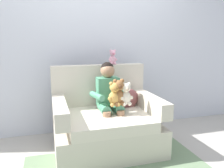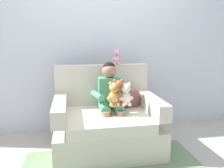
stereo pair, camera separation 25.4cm
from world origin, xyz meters
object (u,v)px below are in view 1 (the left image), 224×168
object	(u,v)px
seated_child	(109,94)
plush_cream	(126,95)
plush_brown	(119,93)
plush_pink_on_backrest	(113,58)
armchair	(106,123)
plush_honey	(114,95)
throw_pillow	(129,99)

from	to	relation	value
seated_child	plush_cream	world-z (taller)	seated_child
plush_brown	plush_cream	world-z (taller)	plush_brown
plush_brown	plush_pink_on_backrest	distance (m)	0.60
armchair	seated_child	xyz separation A→B (m)	(0.05, 0.03, 0.36)
seated_child	plush_brown	size ratio (longest dim) A/B	2.71
plush_honey	throw_pillow	world-z (taller)	plush_honey
plush_honey	plush_cream	size ratio (longest dim) A/B	1.06
seated_child	plush_honey	world-z (taller)	seated_child
armchair	plush_pink_on_backrest	size ratio (longest dim) A/B	6.15
seated_child	plush_honey	bearing A→B (deg)	-88.55
plush_pink_on_backrest	throw_pillow	xyz separation A→B (m)	(0.15, -0.21, -0.51)
armchair	plush_pink_on_backrest	distance (m)	0.85
plush_honey	plush_brown	bearing A→B (deg)	16.39
plush_cream	plush_pink_on_backrest	distance (m)	0.62
plush_honey	throw_pillow	bearing A→B (deg)	52.92
armchair	throw_pillow	world-z (taller)	armchair
plush_brown	plush_honey	size ratio (longest dim) A/B	1.09
plush_honey	plush_cream	world-z (taller)	plush_honey
seated_child	plush_pink_on_backrest	world-z (taller)	plush_pink_on_backrest
throw_pillow	plush_honey	bearing A→B (deg)	-135.27
armchair	plush_brown	xyz separation A→B (m)	(0.12, -0.13, 0.40)
plush_honey	armchair	bearing A→B (deg)	123.72
seated_child	plush_honey	distance (m)	0.18
plush_brown	throw_pillow	xyz separation A→B (m)	(0.22, 0.26, -0.15)
armchair	plush_pink_on_backrest	xyz separation A→B (m)	(0.19, 0.34, 0.76)
armchair	seated_child	distance (m)	0.36
seated_child	throw_pillow	world-z (taller)	seated_child
plush_pink_on_backrest	plush_honey	bearing A→B (deg)	-112.41
plush_pink_on_backrest	throw_pillow	bearing A→B (deg)	-62.97
armchair	plush_brown	distance (m)	0.44
plush_brown	plush_pink_on_backrest	xyz separation A→B (m)	(0.07, 0.48, 0.36)
plush_honey	plush_cream	bearing A→B (deg)	5.03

